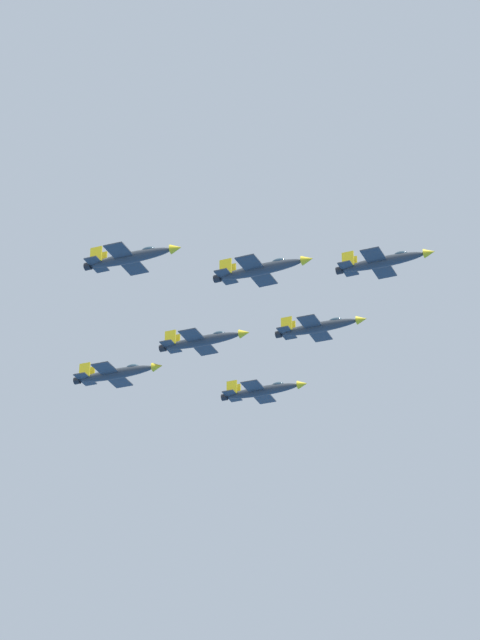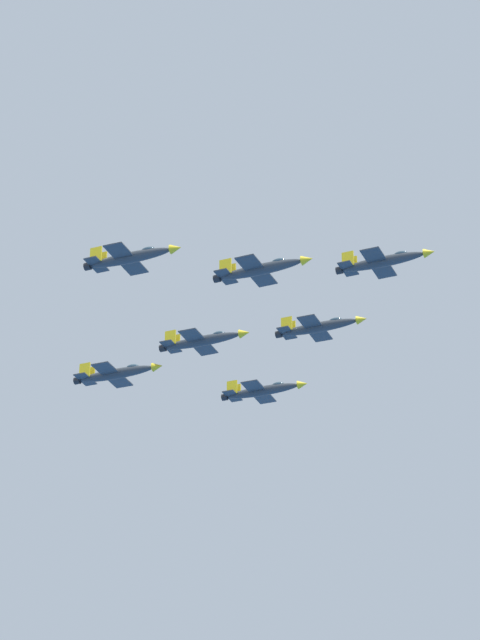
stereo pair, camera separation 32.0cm
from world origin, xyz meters
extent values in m
ellipsoid|color=#2D3338|center=(-19.25, 26.32, 166.19)|extent=(2.82, 15.02, 1.92)
cone|color=gold|center=(-19.75, 34.62, 166.19)|extent=(1.75, 2.01, 1.63)
ellipsoid|color=#334751|center=(-19.45, 29.60, 166.91)|extent=(1.59, 2.64, 1.12)
cube|color=#2D3338|center=(-19.20, 25.58, 166.09)|extent=(10.85, 4.05, 0.19)
cube|color=gold|center=(-23.99, 25.28, 166.14)|extent=(0.93, 3.11, 0.23)
cube|color=gold|center=(-14.41, 25.87, 166.14)|extent=(0.93, 3.11, 0.23)
cube|color=#2D3338|center=(-18.87, 20.06, 166.19)|extent=(5.25, 2.65, 0.19)
cube|color=gold|center=(-19.84, 20.30, 167.58)|extent=(0.39, 2.14, 2.77)
cube|color=gold|center=(-17.93, 20.42, 167.58)|extent=(0.39, 2.14, 2.77)
cylinder|color=black|center=(-18.77, 18.45, 166.19)|extent=(1.41, 1.15, 1.34)
ellipsoid|color=#2D3338|center=(-32.61, 8.51, 163.74)|extent=(2.99, 14.95, 1.91)
cone|color=gold|center=(-33.21, 16.76, 163.74)|extent=(1.76, 2.02, 1.62)
ellipsoid|color=#334751|center=(-32.85, 11.77, 164.45)|extent=(1.61, 2.64, 1.11)
cube|color=#2D3338|center=(-32.56, 7.77, 163.63)|extent=(10.82, 4.16, 0.19)
cube|color=gold|center=(-37.32, 7.42, 163.69)|extent=(0.96, 3.10, 0.23)
cube|color=gold|center=(-27.80, 8.12, 163.69)|extent=(0.96, 3.10, 0.23)
cube|color=#2D3338|center=(-32.16, 2.29, 163.74)|extent=(5.25, 2.70, 0.19)
cube|color=gold|center=(-33.13, 2.52, 165.12)|extent=(0.41, 2.13, 2.76)
cube|color=gold|center=(-31.22, 2.66, 165.12)|extent=(0.41, 2.13, 2.76)
cylinder|color=black|center=(-32.04, 0.69, 163.74)|extent=(1.41, 1.16, 1.34)
ellipsoid|color=#2D3338|center=(-3.82, 10.26, 160.80)|extent=(2.65, 15.03, 1.92)
cone|color=gold|center=(-4.23, 18.58, 160.80)|extent=(1.73, 2.00, 1.63)
ellipsoid|color=#334751|center=(-3.98, 13.55, 161.52)|extent=(1.57, 2.63, 1.12)
cube|color=#2D3338|center=(-3.79, 9.52, 160.69)|extent=(10.83, 3.94, 0.19)
cube|color=gold|center=(-8.59, 9.28, 160.75)|extent=(0.90, 3.11, 0.23)
cube|color=gold|center=(1.01, 9.75, 160.75)|extent=(0.90, 3.11, 0.23)
cube|color=#2D3338|center=(-3.52, 3.99, 160.80)|extent=(5.23, 2.60, 0.19)
cube|color=gold|center=(-4.49, 4.24, 162.19)|extent=(0.36, 2.15, 2.78)
cube|color=gold|center=(-2.57, 4.34, 162.19)|extent=(0.36, 2.15, 2.78)
cylinder|color=black|center=(-3.44, 2.37, 160.80)|extent=(1.40, 1.13, 1.35)
ellipsoid|color=#2D3338|center=(-45.97, -9.30, 160.02)|extent=(3.02, 15.06, 1.92)
cone|color=gold|center=(-46.59, -0.98, 160.02)|extent=(1.77, 2.04, 1.64)
ellipsoid|color=#334751|center=(-46.22, -6.01, 160.74)|extent=(1.63, 2.66, 1.12)
cube|color=#2D3338|center=(-45.92, -10.04, 159.91)|extent=(10.91, 4.20, 0.19)
cube|color=gold|center=(-50.71, -10.40, 159.96)|extent=(0.97, 3.12, 0.23)
cube|color=gold|center=(-41.12, -9.69, 159.96)|extent=(0.97, 3.12, 0.23)
cube|color=#2D3338|center=(-45.51, -15.57, 160.02)|extent=(5.29, 2.72, 0.19)
cube|color=gold|center=(-46.49, -15.34, 161.41)|extent=(0.41, 2.15, 2.78)
cube|color=gold|center=(-44.57, -15.20, 161.41)|extent=(0.41, 2.15, 2.78)
cylinder|color=black|center=(-45.39, -17.19, 160.02)|extent=(1.42, 1.17, 1.35)
ellipsoid|color=#2D3338|center=(11.60, -5.79, 159.11)|extent=(2.97, 14.61, 1.87)
cone|color=gold|center=(10.98, 2.27, 159.11)|extent=(1.72, 1.98, 1.59)
ellipsoid|color=#334751|center=(11.36, -2.61, 159.81)|extent=(1.58, 2.59, 1.09)
cube|color=#2D3338|center=(11.66, -6.52, 159.00)|extent=(10.59, 4.10, 0.19)
cube|color=gold|center=(7.01, -6.87, 159.06)|extent=(0.95, 3.03, 0.22)
cube|color=gold|center=(16.31, -6.16, 159.06)|extent=(0.95, 3.03, 0.22)
cube|color=#2D3338|center=(12.06, -11.87, 159.11)|extent=(5.13, 2.65, 0.19)
cube|color=gold|center=(11.11, -11.65, 160.45)|extent=(0.41, 2.09, 2.69)
cube|color=gold|center=(12.97, -11.51, 160.45)|extent=(0.41, 2.09, 2.69)
cylinder|color=black|center=(12.18, -13.44, 159.11)|extent=(1.38, 1.13, 1.31)
ellipsoid|color=#2D3338|center=(-17.19, -7.55, 157.47)|extent=(2.88, 14.65, 1.87)
cone|color=gold|center=(-17.75, 0.55, 157.47)|extent=(1.72, 1.98, 1.59)
ellipsoid|color=#334751|center=(-17.41, -4.35, 158.17)|extent=(1.57, 2.59, 1.09)
cube|color=#2D3338|center=(-17.14, -8.27, 157.36)|extent=(10.61, 4.04, 0.19)
cube|color=gold|center=(-21.80, -8.60, 157.41)|extent=(0.93, 3.04, 0.22)
cube|color=gold|center=(-12.47, -7.95, 157.41)|extent=(0.93, 3.04, 0.22)
cube|color=#2D3338|center=(-16.76, -13.65, 157.47)|extent=(5.14, 2.63, 0.19)
cube|color=gold|center=(-17.71, -13.42, 158.82)|extent=(0.39, 2.09, 2.70)
cube|color=gold|center=(-15.85, -13.29, 158.82)|extent=(0.39, 2.09, 2.70)
cylinder|color=black|center=(-16.65, -15.22, 157.47)|extent=(1.38, 1.13, 1.31)
ellipsoid|color=#2D3338|center=(-16.16, -24.48, 154.10)|extent=(3.01, 14.90, 1.90)
cone|color=gold|center=(-16.78, -16.26, 154.10)|extent=(1.76, 2.02, 1.62)
ellipsoid|color=#334751|center=(-16.40, -21.23, 154.81)|extent=(1.61, 2.64, 1.11)
cube|color=#2D3338|center=(-16.10, -25.22, 153.99)|extent=(10.79, 4.17, 0.19)
cube|color=gold|center=(-20.84, -25.58, 154.04)|extent=(0.97, 3.09, 0.23)
cube|color=gold|center=(-11.36, -24.86, 154.04)|extent=(0.97, 3.09, 0.23)
cube|color=#2D3338|center=(-15.69, -30.68, 154.10)|extent=(5.23, 2.70, 0.19)
cube|color=gold|center=(-16.66, -30.45, 155.47)|extent=(0.41, 2.13, 2.75)
cube|color=gold|center=(-14.76, -30.31, 155.47)|extent=(0.41, 2.13, 2.75)
cylinder|color=black|center=(-15.57, -32.28, 154.10)|extent=(1.41, 1.15, 1.33)
camera|label=1|loc=(187.25, 99.48, 40.90)|focal=81.81mm
camera|label=2|loc=(187.11, 99.77, 40.90)|focal=81.81mm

